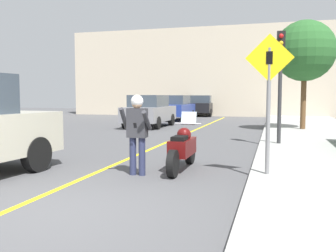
{
  "coord_description": "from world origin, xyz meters",
  "views": [
    {
      "loc": [
        3.03,
        -4.48,
        1.64
      ],
      "look_at": [
        0.72,
        3.67,
        0.96
      ],
      "focal_mm": 40.0,
      "sensor_mm": 36.0,
      "label": 1
    }
  ],
  "objects_px": {
    "person_biker": "(137,127)",
    "motorcycle": "(182,148)",
    "traffic_light": "(280,66)",
    "street_tree": "(305,51)",
    "parked_car_black": "(203,105)",
    "parked_car_grey": "(149,111)",
    "parked_car_blue": "(176,107)",
    "crossing_sign": "(269,90)"
  },
  "relations": [
    {
      "from": "crossing_sign",
      "to": "parked_car_black",
      "type": "height_order",
      "value": "crossing_sign"
    },
    {
      "from": "crossing_sign",
      "to": "street_tree",
      "type": "height_order",
      "value": "street_tree"
    },
    {
      "from": "parked_car_blue",
      "to": "parked_car_black",
      "type": "xyz_separation_m",
      "value": [
        0.75,
        5.81,
        0.0
      ]
    },
    {
      "from": "traffic_light",
      "to": "parked_car_blue",
      "type": "height_order",
      "value": "traffic_light"
    },
    {
      "from": "crossing_sign",
      "to": "parked_car_grey",
      "type": "relative_size",
      "value": 0.64
    },
    {
      "from": "street_tree",
      "to": "parked_car_grey",
      "type": "bearing_deg",
      "value": 175.79
    },
    {
      "from": "person_biker",
      "to": "parked_car_black",
      "type": "bearing_deg",
      "value": 97.27
    },
    {
      "from": "person_biker",
      "to": "crossing_sign",
      "type": "xyz_separation_m",
      "value": [
        2.59,
        0.22,
        0.73
      ]
    },
    {
      "from": "person_biker",
      "to": "street_tree",
      "type": "relative_size",
      "value": 0.34
    },
    {
      "from": "motorcycle",
      "to": "parked_car_black",
      "type": "xyz_separation_m",
      "value": [
        -3.72,
        22.32,
        0.37
      ]
    },
    {
      "from": "parked_car_grey",
      "to": "parked_car_blue",
      "type": "distance_m",
      "value": 5.8
    },
    {
      "from": "person_biker",
      "to": "street_tree",
      "type": "distance_m",
      "value": 11.92
    },
    {
      "from": "street_tree",
      "to": "parked_car_black",
      "type": "height_order",
      "value": "street_tree"
    },
    {
      "from": "crossing_sign",
      "to": "traffic_light",
      "type": "xyz_separation_m",
      "value": [
        0.27,
        4.95,
        0.84
      ]
    },
    {
      "from": "traffic_light",
      "to": "person_biker",
      "type": "bearing_deg",
      "value": -118.98
    },
    {
      "from": "person_biker",
      "to": "parked_car_black",
      "type": "relative_size",
      "value": 0.4
    },
    {
      "from": "crossing_sign",
      "to": "street_tree",
      "type": "distance_m",
      "value": 10.96
    },
    {
      "from": "street_tree",
      "to": "parked_car_black",
      "type": "relative_size",
      "value": 1.17
    },
    {
      "from": "traffic_light",
      "to": "parked_car_blue",
      "type": "distance_m",
      "value": 13.89
    },
    {
      "from": "person_biker",
      "to": "traffic_light",
      "type": "distance_m",
      "value": 6.12
    },
    {
      "from": "traffic_light",
      "to": "parked_car_grey",
      "type": "bearing_deg",
      "value": 135.75
    },
    {
      "from": "parked_car_black",
      "to": "crossing_sign",
      "type": "bearing_deg",
      "value": -76.38
    },
    {
      "from": "traffic_light",
      "to": "street_tree",
      "type": "bearing_deg",
      "value": 79.05
    },
    {
      "from": "parked_car_blue",
      "to": "crossing_sign",
      "type": "bearing_deg",
      "value": -69.76
    },
    {
      "from": "person_biker",
      "to": "parked_car_blue",
      "type": "xyz_separation_m",
      "value": [
        -3.7,
        17.29,
        -0.15
      ]
    },
    {
      "from": "parked_car_blue",
      "to": "person_biker",
      "type": "bearing_deg",
      "value": -77.93
    },
    {
      "from": "street_tree",
      "to": "person_biker",
      "type": "bearing_deg",
      "value": -110.0
    },
    {
      "from": "street_tree",
      "to": "parked_car_grey",
      "type": "relative_size",
      "value": 1.17
    },
    {
      "from": "traffic_light",
      "to": "parked_car_grey",
      "type": "height_order",
      "value": "traffic_light"
    },
    {
      "from": "person_biker",
      "to": "crossing_sign",
      "type": "bearing_deg",
      "value": 4.94
    },
    {
      "from": "street_tree",
      "to": "parked_car_blue",
      "type": "relative_size",
      "value": 1.17
    },
    {
      "from": "crossing_sign",
      "to": "parked_car_black",
      "type": "xyz_separation_m",
      "value": [
        -5.54,
        22.87,
        -0.89
      ]
    },
    {
      "from": "person_biker",
      "to": "crossing_sign",
      "type": "distance_m",
      "value": 2.7
    },
    {
      "from": "motorcycle",
      "to": "person_biker",
      "type": "xyz_separation_m",
      "value": [
        -0.77,
        -0.78,
        0.52
      ]
    },
    {
      "from": "parked_car_grey",
      "to": "parked_car_blue",
      "type": "height_order",
      "value": "same"
    },
    {
      "from": "motorcycle",
      "to": "parked_car_grey",
      "type": "xyz_separation_m",
      "value": [
        -4.39,
        10.71,
        0.37
      ]
    },
    {
      "from": "parked_car_blue",
      "to": "parked_car_black",
      "type": "height_order",
      "value": "same"
    },
    {
      "from": "motorcycle",
      "to": "parked_car_black",
      "type": "bearing_deg",
      "value": 99.46
    },
    {
      "from": "motorcycle",
      "to": "street_tree",
      "type": "relative_size",
      "value": 0.44
    },
    {
      "from": "traffic_light",
      "to": "parked_car_black",
      "type": "height_order",
      "value": "traffic_light"
    },
    {
      "from": "street_tree",
      "to": "parked_car_blue",
      "type": "distance_m",
      "value": 10.35
    },
    {
      "from": "person_biker",
      "to": "motorcycle",
      "type": "bearing_deg",
      "value": 45.19
    }
  ]
}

